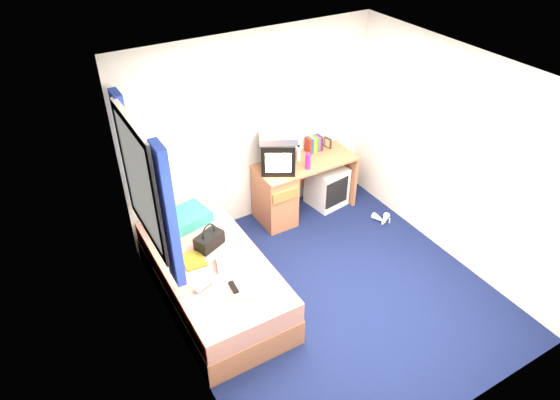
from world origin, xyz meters
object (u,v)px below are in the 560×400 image
colour_swatch_fan (241,297)px  remote_control (234,287)px  desk (286,190)px  pillow (182,220)px  water_bottle (204,284)px  vcr (278,137)px  storage_cube (327,186)px  aerosol_can (298,154)px  crt_tv (278,155)px  pink_water_bottle (308,162)px  bed (213,279)px  white_heels (382,220)px  handbag (209,240)px  picture_frame (328,143)px  towel (230,262)px

colour_swatch_fan → remote_control: remote_control is taller
remote_control → desk: bearing=48.9°
pillow → water_bottle: pillow is taller
vcr → remote_control: size_ratio=2.79×
storage_cube → aerosol_can: aerosol_can is taller
colour_swatch_fan → crt_tv: bearing=49.6°
pink_water_bottle → water_bottle: (-1.83, -1.03, -0.27)m
pink_water_bottle → bed: bearing=-156.5°
vcr → white_heels: 1.77m
vcr → pink_water_bottle: vcr is taller
pink_water_bottle → remote_control: (-1.60, -1.18, -0.30)m
desk → handbag: (-1.34, -0.67, 0.22)m
pink_water_bottle → aerosol_can: size_ratio=1.04×
desk → aerosol_can: 0.49m
bed → vcr: vcr is taller
bed → picture_frame: (2.13, 1.02, 0.55)m
crt_tv → picture_frame: 0.86m
desk → colour_swatch_fan: size_ratio=5.91×
crt_tv → colour_swatch_fan: size_ratio=2.43×
crt_tv → picture_frame: bearing=40.2°
aerosol_can → colour_swatch_fan: bearing=-135.8°
pillow → towel: size_ratio=2.20×
pillow → crt_tv: (1.33, 0.18, 0.35)m
bed → crt_tv: (1.30, 0.87, 0.68)m
vcr → pink_water_bottle: (0.32, -0.17, -0.34)m
pillow → towel: (0.17, -0.87, -0.02)m
desk → water_bottle: size_ratio=6.50×
water_bottle → crt_tv: bearing=38.5°
vcr → remote_control: bearing=-106.6°
pillow → colour_swatch_fan: 1.32m
handbag → remote_control: bearing=-118.5°
pillow → crt_tv: crt_tv is taller
vcr → colour_swatch_fan: 2.08m
vcr → towel: bearing=-111.1°
desk → aerosol_can: size_ratio=6.81×
water_bottle → colour_swatch_fan: (0.23, -0.30, -0.03)m
storage_cube → picture_frame: 0.58m
pillow → crt_tv: 1.39m
bed → crt_tv: bearing=34.0°
bed → colour_swatch_fan: bearing=-88.4°
pillow → picture_frame: bearing=8.6°
bed → vcr: bearing=34.1°
pink_water_bottle → towel: (-1.48, -0.88, -0.26)m
picture_frame → water_bottle: picture_frame is taller
pillow → white_heels: pillow is taller
crt_tv → towel: 1.61m
pink_water_bottle → water_bottle: size_ratio=0.99×
crt_tv → desk: bearing=30.1°
vcr → storage_cube: bearing=24.9°
aerosol_can → water_bottle: aerosol_can is taller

